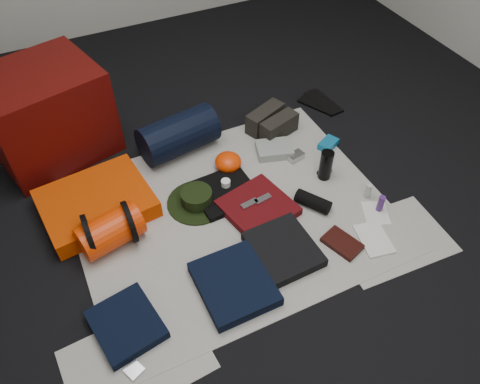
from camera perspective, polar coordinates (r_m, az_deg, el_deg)
name	(u,v)px	position (r m, az deg, el deg)	size (l,w,h in m)	color
floor	(233,215)	(2.50, -0.84, -2.86)	(4.50, 4.50, 0.02)	black
newspaper_mat	(233,214)	(2.49, -0.84, -2.66)	(1.60, 1.30, 0.01)	beige
newspaper_sheet_front_left	(137,360)	(2.11, -12.48, -19.34)	(0.58, 0.40, 0.00)	beige
newspaper_sheet_front_right	(390,239)	(2.51, 17.87, -5.51)	(0.58, 0.40, 0.00)	beige
red_cabinet	(46,114)	(2.91, -22.60, 8.77)	(0.63, 0.53, 0.53)	#4D0805
sleeping_pad	(96,203)	(2.58, -17.09, -1.32)	(0.55, 0.45, 0.10)	#D13A02
stuff_sack	(110,231)	(2.39, -15.52, -4.59)	(0.18, 0.18, 0.31)	red
sack_strap_left	(89,236)	(2.37, -17.91, -5.09)	(0.22, 0.22, 0.03)	black
sack_strap_right	(130,222)	(2.38, -13.32, -3.56)	(0.22, 0.22, 0.03)	black
navy_duffel	(178,135)	(2.79, -7.51, 6.96)	(0.24, 0.24, 0.45)	black
boonie_brim	(197,202)	(2.55, -5.25, -1.25)	(0.33, 0.33, 0.01)	black
boonie_crown	(197,197)	(2.52, -5.31, -0.62)	(0.17, 0.17, 0.07)	black
hiking_boot_left	(265,118)	(2.98, 3.07, 8.96)	(0.27, 0.10, 0.13)	black
hiking_boot_right	(279,127)	(2.92, 4.78, 7.94)	(0.25, 0.10, 0.13)	black
flip_flop_left	(318,105)	(3.24, 9.46, 10.44)	(0.10, 0.27, 0.01)	black
flip_flop_right	(323,102)	(3.27, 10.14, 10.71)	(0.11, 0.29, 0.02)	black
trousers_navy_a	(126,324)	(2.16, -13.68, -15.41)	(0.26, 0.30, 0.05)	black
trousers_navy_b	(234,284)	(2.20, -0.72, -11.11)	(0.32, 0.37, 0.06)	black
trousers_charcoal	(283,249)	(2.32, 5.31, -6.95)	(0.30, 0.34, 0.05)	black
black_tshirt	(225,192)	(2.57, -1.87, 0.01)	(0.32, 0.30, 0.03)	black
red_shirt	(258,208)	(2.49, 2.18, -1.91)	(0.34, 0.34, 0.04)	#4D080B
orange_stuff_sack	(228,162)	(2.69, -1.46, 3.67)	(0.15, 0.15, 0.10)	red
first_aid_pouch	(274,149)	(2.82, 4.21, 5.20)	(0.21, 0.16, 0.05)	gray
water_bottle	(326,165)	(2.66, 10.42, 3.25)	(0.07, 0.07, 0.18)	black
speaker	(313,202)	(2.53, 8.89, -1.16)	(0.08, 0.08, 0.19)	black
compact_camera	(296,156)	(2.79, 6.79, 4.32)	(0.10, 0.06, 0.04)	#ADADB2
cyan_case	(328,144)	(2.91, 10.71, 5.77)	(0.13, 0.08, 0.04)	#0E5E8A
toiletry_purple	(381,204)	(2.58, 16.77, -1.38)	(0.03, 0.03, 0.10)	#482069
toiletry_clear	(368,191)	(2.63, 15.35, 0.11)	(0.03, 0.03, 0.09)	#A7ACA7
paperback_book	(342,243)	(2.41, 12.33, -6.11)	(0.12, 0.19, 0.03)	black
map_booklet	(374,239)	(2.47, 16.01, -5.52)	(0.14, 0.21, 0.01)	silver
map_printout	(376,213)	(2.59, 16.22, -2.48)	(0.13, 0.16, 0.01)	silver
sunglasses	(324,172)	(2.73, 10.25, 2.43)	(0.09, 0.03, 0.02)	black
key_cluster	(134,370)	(2.08, -12.79, -20.40)	(0.07, 0.07, 0.01)	#ADADB2
tape_roll	(226,183)	(2.57, -1.76, 1.10)	(0.05, 0.05, 0.04)	white
energy_bar_a	(249,204)	(2.47, 1.16, -1.45)	(0.10, 0.04, 0.01)	#ADADB2
energy_bar_b	(263,199)	(2.49, 2.80, -0.85)	(0.10, 0.04, 0.01)	#ADADB2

